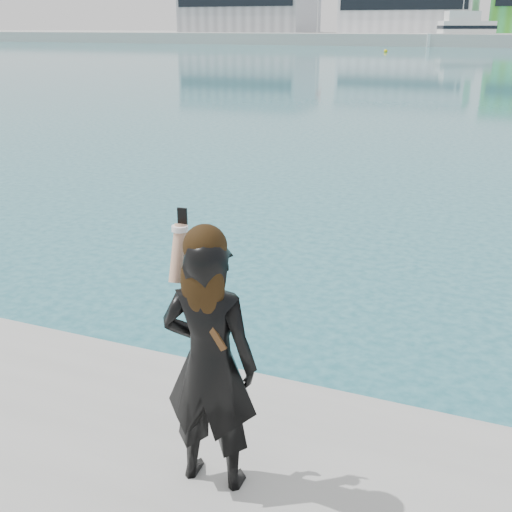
# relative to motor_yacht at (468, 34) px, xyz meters

# --- Properties ---
(warehouse_grey_left) EXTENTS (26.52, 16.36, 11.50)m
(warehouse_grey_left) POSITION_rel_motor_yacht_xyz_m (-45.40, 13.15, 5.69)
(warehouse_grey_left) COLOR gray
(warehouse_grey_left) RESTS_ON far_quay
(warehouse_white) EXTENTS (24.48, 15.35, 9.50)m
(warehouse_white) POSITION_rel_motor_yacht_xyz_m (-12.40, 13.15, 4.69)
(warehouse_white) COLOR silver
(warehouse_white) RESTS_ON far_quay
(flagpole_left) EXTENTS (1.28, 0.16, 8.00)m
(flagpole_left) POSITION_rel_motor_yacht_xyz_m (-28.31, 6.17, 4.47)
(flagpole_left) COLOR silver
(flagpole_left) RESTS_ON far_quay
(motor_yacht) EXTENTS (16.19, 10.41, 7.36)m
(motor_yacht) POSITION_rel_motor_yacht_xyz_m (0.00, 0.00, 0.00)
(motor_yacht) COLOR white
(motor_yacht) RESTS_ON ground
(buoy_far) EXTENTS (0.50, 0.50, 0.50)m
(buoy_far) POSITION_rel_motor_yacht_xyz_m (-7.61, -28.91, -2.07)
(buoy_far) COLOR yellow
(buoy_far) RESTS_ON ground
(woman) EXTENTS (0.61, 0.43, 1.68)m
(woman) POSITION_rel_motor_yacht_xyz_m (9.55, -115.11, -0.42)
(woman) COLOR black
(woman) RESTS_ON near_quay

